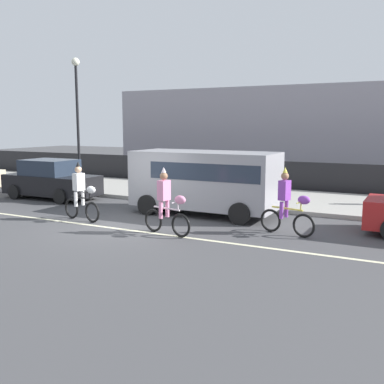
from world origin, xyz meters
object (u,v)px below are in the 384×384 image
(parade_cyclist_purple, at_px, (288,205))
(street_lamp_post, at_px, (77,104))
(parade_cyclist_pink, at_px, (167,205))
(parked_car_black, at_px, (51,180))
(parade_cyclist_zebra, at_px, (81,195))
(parked_van_grey, at_px, (207,178))

(parade_cyclist_purple, bearing_deg, street_lamp_post, 161.74)
(parade_cyclist_purple, bearing_deg, parade_cyclist_pink, -152.99)
(parked_car_black, height_order, street_lamp_post, street_lamp_post)
(parade_cyclist_zebra, bearing_deg, parked_van_grey, 41.23)
(parade_cyclist_purple, height_order, parked_van_grey, parked_van_grey)
(parade_cyclist_pink, xyz_separation_m, parade_cyclist_purple, (3.03, 1.54, 0.00))
(parade_cyclist_zebra, relative_size, parked_car_black, 0.47)
(parade_cyclist_pink, relative_size, parked_van_grey, 0.38)
(parked_car_black, distance_m, street_lamp_post, 3.69)
(parade_cyclist_pink, height_order, parked_car_black, parade_cyclist_pink)
(parade_cyclist_zebra, height_order, parked_van_grey, parked_van_grey)
(street_lamp_post, bearing_deg, parked_car_black, -88.14)
(parade_cyclist_pink, distance_m, parked_van_grey, 3.17)
(parade_cyclist_pink, relative_size, parked_car_black, 0.47)
(parade_cyclist_zebra, bearing_deg, parade_cyclist_purple, 10.41)
(parade_cyclist_zebra, distance_m, parade_cyclist_pink, 3.44)
(parade_cyclist_pink, xyz_separation_m, parked_van_grey, (-0.26, 3.13, 0.44))
(parade_cyclist_purple, relative_size, parked_van_grey, 0.38)
(parade_cyclist_zebra, distance_m, street_lamp_post, 7.02)
(parade_cyclist_purple, bearing_deg, parade_cyclist_zebra, -169.59)
(parade_cyclist_zebra, xyz_separation_m, parked_van_grey, (3.16, 2.77, 0.44))
(parade_cyclist_pink, relative_size, street_lamp_post, 0.33)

